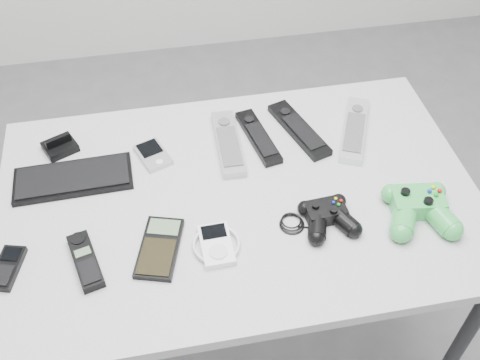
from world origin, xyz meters
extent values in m
plane|color=slate|center=(0.00, 0.00, 0.00)|extent=(3.50, 3.50, 0.00)
cube|color=#97979A|center=(-0.08, -0.01, 0.73)|extent=(1.11, 0.71, 0.03)
cylinder|color=black|center=(0.42, -0.31, 0.36)|extent=(0.04, 0.04, 0.71)
cylinder|color=black|center=(-0.58, 0.30, 0.36)|extent=(0.04, 0.04, 0.71)
cylinder|color=black|center=(0.42, 0.30, 0.36)|extent=(0.04, 0.04, 0.71)
cube|color=black|center=(-0.46, 0.11, 0.75)|extent=(0.28, 0.12, 0.02)
cube|color=black|center=(-0.49, 0.22, 0.76)|extent=(0.10, 0.09, 0.04)
cube|color=#A9AAB1|center=(-0.27, 0.16, 0.75)|extent=(0.09, 0.12, 0.02)
cube|color=#A9AAB1|center=(-0.08, 0.16, 0.75)|extent=(0.06, 0.23, 0.03)
cube|color=black|center=(0.00, 0.17, 0.75)|extent=(0.08, 0.21, 0.02)
cube|color=black|center=(0.11, 0.18, 0.75)|extent=(0.12, 0.23, 0.02)
cube|color=silver|center=(0.25, 0.15, 0.75)|extent=(0.15, 0.24, 0.02)
cube|color=black|center=(-0.59, -0.12, 0.75)|extent=(0.07, 0.11, 0.02)
cube|color=black|center=(-0.43, -0.14, 0.75)|extent=(0.08, 0.15, 0.02)
cube|color=black|center=(-0.27, -0.13, 0.75)|extent=(0.12, 0.17, 0.02)
cube|color=white|center=(-0.16, -0.14, 0.75)|extent=(0.11, 0.11, 0.02)
camera|label=1|loc=(-0.24, -0.86, 1.71)|focal=42.00mm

